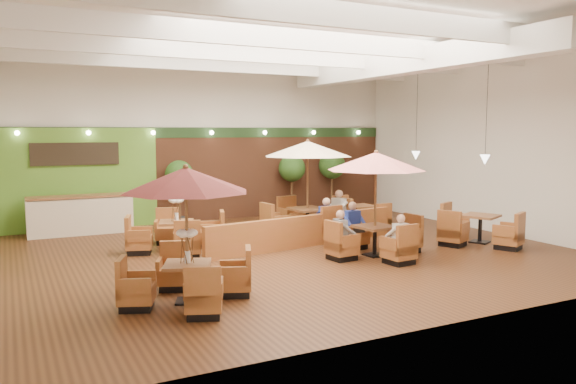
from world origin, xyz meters
TOP-DOWN VIEW (x-y plane):
  - room at (0.25, 1.22)m, footprint 14.04×14.00m
  - service_counter at (-4.40, 5.10)m, footprint 3.00×0.75m
  - booth_divider at (0.78, 0.42)m, footprint 6.06×1.14m
  - table_0 at (-3.48, -2.94)m, footprint 2.62×2.62m
  - table_1 at (1.80, -1.34)m, footprint 2.63×2.63m
  - table_2 at (1.61, 1.82)m, footprint 2.85×2.85m
  - table_3 at (-2.44, 1.53)m, footprint 2.74×2.74m
  - table_4 at (5.11, -1.31)m, footprint 2.02×2.85m
  - table_5 at (3.73, 2.15)m, footprint 0.85×2.50m
  - topiary_0 at (-1.28, 5.30)m, footprint 0.93×0.93m
  - topiary_1 at (2.88, 5.30)m, footprint 0.97×0.97m
  - topiary_2 at (4.57, 5.30)m, footprint 1.00×1.00m
  - diner_0 at (1.80, -2.31)m, footprint 0.35×0.28m
  - diner_1 at (1.80, -0.37)m, footprint 0.39×0.32m
  - diner_2 at (0.83, -1.34)m, footprint 0.30×0.37m
  - diner_3 at (1.61, 0.76)m, footprint 0.39×0.31m
  - diner_4 at (2.66, 1.82)m, footprint 0.41×0.46m

SIDE VIEW (x-z plane):
  - table_5 at x=3.73m, z-range -0.11..0.83m
  - table_4 at x=5.11m, z-range -0.13..0.87m
  - booth_divider at x=0.78m, z-range 0.00..0.85m
  - table_3 at x=-2.44m, z-range -0.34..1.20m
  - service_counter at x=-4.40m, z-range -0.01..1.17m
  - diner_0 at x=1.80m, z-range 0.37..1.09m
  - diner_2 at x=0.83m, z-range 0.36..1.12m
  - diner_1 at x=1.80m, z-range 0.36..1.15m
  - diner_3 at x=1.61m, z-range 0.36..1.15m
  - diner_4 at x=2.66m, z-range 0.35..1.21m
  - topiary_0 at x=-1.28m, z-range 0.53..2.68m
  - topiary_1 at x=2.88m, z-range 0.55..2.80m
  - table_0 at x=-3.48m, z-range 0.45..2.98m
  - topiary_2 at x=4.57m, z-range 0.57..2.89m
  - table_1 at x=1.80m, z-range 0.48..3.13m
  - table_2 at x=1.61m, z-range 0.50..3.36m
  - room at x=0.25m, z-range 0.87..6.39m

